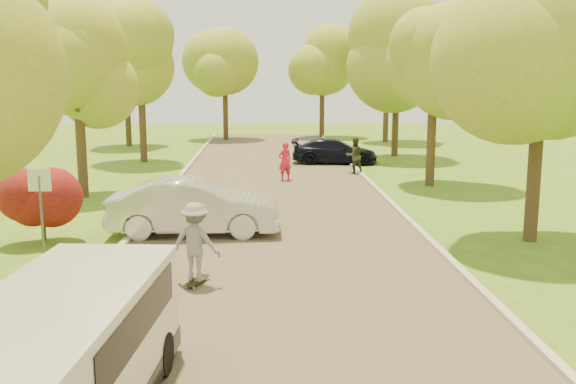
{
  "coord_description": "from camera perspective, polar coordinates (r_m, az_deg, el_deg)",
  "views": [
    {
      "loc": [
        -0.39,
        -11.53,
        4.33
      ],
      "look_at": [
        0.28,
        5.47,
        1.3
      ],
      "focal_mm": 40.0,
      "sensor_mm": 36.0,
      "label": 1
    }
  ],
  "objects": [
    {
      "name": "ground",
      "position": [
        12.32,
        -0.32,
        -10.48
      ],
      "size": [
        100.0,
        100.0,
        0.0
      ],
      "primitive_type": "plane",
      "color": "#426D1A",
      "rests_on": "ground"
    },
    {
      "name": "road",
      "position": [
        20.01,
        -1.1,
        -2.39
      ],
      "size": [
        8.0,
        60.0,
        0.01
      ],
      "primitive_type": "cube",
      "color": "#4C4438",
      "rests_on": "ground"
    },
    {
      "name": "curb_left",
      "position": [
        20.33,
        -12.6,
        -2.27
      ],
      "size": [
        0.18,
        60.0,
        0.12
      ],
      "primitive_type": "cube",
      "color": "#B2AD9E",
      "rests_on": "ground"
    },
    {
      "name": "curb_right",
      "position": [
        20.48,
        10.31,
        -2.1
      ],
      "size": [
        0.18,
        60.0,
        0.12
      ],
      "primitive_type": "cube",
      "color": "#B2AD9E",
      "rests_on": "ground"
    },
    {
      "name": "street_sign",
      "position": [
        16.68,
        -21.16,
        -0.14
      ],
      "size": [
        0.55,
        0.06,
        2.17
      ],
      "color": "#59595E",
      "rests_on": "ground"
    },
    {
      "name": "red_shrub",
      "position": [
        18.32,
        -21.06,
        -0.75
      ],
      "size": [
        1.7,
        1.7,
        1.95
      ],
      "color": "#382619",
      "rests_on": "ground"
    },
    {
      "name": "tree_l_midb",
      "position": [
        24.39,
        -17.83,
        10.23
      ],
      "size": [
        4.3,
        4.2,
        6.62
      ],
      "color": "#382619",
      "rests_on": "ground"
    },
    {
      "name": "tree_l_far",
      "position": [
        34.08,
        -12.67,
        11.78
      ],
      "size": [
        4.92,
        4.8,
        7.79
      ],
      "color": "#382619",
      "rests_on": "ground"
    },
    {
      "name": "tree_r_mida",
      "position": [
        18.15,
        22.45,
        13.17
      ],
      "size": [
        5.13,
        5.0,
        7.95
      ],
      "color": "#382619",
      "rests_on": "ground"
    },
    {
      "name": "tree_r_midb",
      "position": [
        26.47,
        13.28,
        11.03
      ],
      "size": [
        4.51,
        4.4,
        7.01
      ],
      "color": "#382619",
      "rests_on": "ground"
    },
    {
      "name": "tree_r_far",
      "position": [
        36.37,
        10.07,
        12.32
      ],
      "size": [
        5.33,
        5.2,
        8.34
      ],
      "color": "#382619",
      "rests_on": "ground"
    },
    {
      "name": "tree_bg_a",
      "position": [
        42.38,
        -13.94,
        11.15
      ],
      "size": [
        5.12,
        5.0,
        7.72
      ],
      "color": "#382619",
      "rests_on": "ground"
    },
    {
      "name": "tree_bg_b",
      "position": [
        44.39,
        9.11,
        11.54
      ],
      "size": [
        5.12,
        5.0,
        7.95
      ],
      "color": "#382619",
      "rests_on": "ground"
    },
    {
      "name": "tree_bg_c",
      "position": [
        45.6,
        -5.37,
        10.93
      ],
      "size": [
        4.92,
        4.8,
        7.33
      ],
      "color": "#382619",
      "rests_on": "ground"
    },
    {
      "name": "tree_bg_d",
      "position": [
        47.76,
        3.34,
        11.27
      ],
      "size": [
        5.12,
        5.0,
        7.72
      ],
      "color": "#382619",
      "rests_on": "ground"
    },
    {
      "name": "minivan",
      "position": [
        8.59,
        -19.37,
        -13.77
      ],
      "size": [
        2.28,
        4.93,
        1.78
      ],
      "rotation": [
        0.0,
        0.0,
        -0.09
      ],
      "color": "silver",
      "rests_on": "ground"
    },
    {
      "name": "silver_sedan",
      "position": [
        18.07,
        -8.3,
        -1.33
      ],
      "size": [
        4.76,
        1.67,
        1.57
      ],
      "primitive_type": "imported",
      "rotation": [
        0.0,
        0.0,
        1.57
      ],
      "color": "silver",
      "rests_on": "ground"
    },
    {
      "name": "dark_sedan",
      "position": [
        32.91,
        4.16,
        3.62
      ],
      "size": [
        4.53,
        2.27,
        1.26
      ],
      "primitive_type": "imported",
      "rotation": [
        0.0,
        0.0,
        1.45
      ],
      "color": "black",
      "rests_on": "ground"
    },
    {
      "name": "longboard",
      "position": [
        13.86,
        -8.12,
        -7.81
      ],
      "size": [
        0.51,
        0.89,
        0.1
      ],
      "rotation": [
        0.0,
        0.0,
        2.8
      ],
      "color": "black",
      "rests_on": "ground"
    },
    {
      "name": "skateboarder",
      "position": [
        13.62,
        -8.21,
        -4.39
      ],
      "size": [
        1.23,
        0.95,
        1.67
      ],
      "primitive_type": "imported",
      "rotation": [
        0.0,
        0.0,
        2.8
      ],
      "color": "gray",
      "rests_on": "longboard"
    },
    {
      "name": "person_striped",
      "position": [
        27.34,
        -0.29,
        2.74
      ],
      "size": [
        0.71,
        0.61,
        1.65
      ],
      "primitive_type": "imported",
      "rotation": [
        0.0,
        0.0,
        3.57
      ],
      "color": "red",
      "rests_on": "ground"
    },
    {
      "name": "person_olive",
      "position": [
        29.49,
        5.93,
        3.24
      ],
      "size": [
        0.95,
        0.82,
        1.67
      ],
      "primitive_type": "imported",
      "rotation": [
        0.0,
        0.0,
        3.41
      ],
      "color": "#2D331F",
      "rests_on": "ground"
    }
  ]
}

